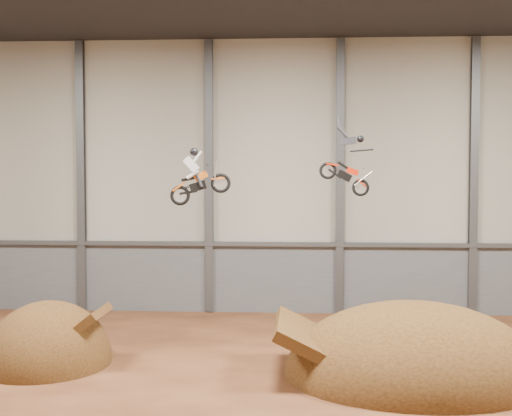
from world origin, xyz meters
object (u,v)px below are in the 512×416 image
Objects in this scene: landing_ramp at (413,376)px; fmx_rider_a at (203,171)px; fmx_rider_b at (340,156)px; takeoff_ramp at (48,364)px.

fmx_rider_a reaches higher than landing_ramp.
landing_ramp is 3.98× the size of fmx_rider_a.
landing_ramp is at bearing -29.52° from fmx_rider_b.
fmx_rider_a is (5.89, 0.42, 7.30)m from takeoff_ramp.
landing_ramp is (13.55, -0.82, 0.00)m from takeoff_ramp.
landing_ramp reaches higher than takeoff_ramp.
takeoff_ramp is 9.39m from fmx_rider_a.
fmx_rider_a is at bearing -171.97° from fmx_rider_b.
fmx_rider_b reaches higher than landing_ramp.
fmx_rider_b is at bearing 147.01° from landing_ramp.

